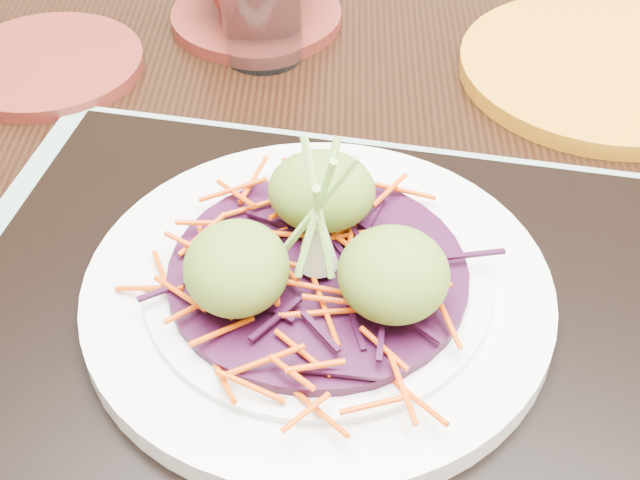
# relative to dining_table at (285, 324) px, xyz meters

# --- Properties ---
(dining_table) EXTENTS (1.12, 0.76, 0.69)m
(dining_table) POSITION_rel_dining_table_xyz_m (0.00, 0.00, 0.00)
(dining_table) COLOR black
(dining_table) RESTS_ON ground
(placemat) EXTENTS (0.51, 0.43, 0.00)m
(placemat) POSITION_rel_dining_table_xyz_m (0.03, -0.08, 0.09)
(placemat) COLOR #81A794
(placemat) RESTS_ON dining_table
(serving_tray) EXTENTS (0.44, 0.36, 0.02)m
(serving_tray) POSITION_rel_dining_table_xyz_m (0.03, -0.08, 0.10)
(serving_tray) COLOR black
(serving_tray) RESTS_ON placemat
(white_plate) EXTENTS (0.26, 0.26, 0.02)m
(white_plate) POSITION_rel_dining_table_xyz_m (0.03, -0.08, 0.12)
(white_plate) COLOR silver
(white_plate) RESTS_ON serving_tray
(cabbage_bed) EXTENTS (0.16, 0.16, 0.01)m
(cabbage_bed) POSITION_rel_dining_table_xyz_m (0.03, -0.08, 0.13)
(cabbage_bed) COLOR #300925
(cabbage_bed) RESTS_ON white_plate
(carrot_julienne) EXTENTS (0.20, 0.20, 0.01)m
(carrot_julienne) POSITION_rel_dining_table_xyz_m (0.03, -0.08, 0.14)
(carrot_julienne) COLOR #DC4503
(carrot_julienne) RESTS_ON cabbage_bed
(guacamole_scoops) EXTENTS (0.14, 0.13, 0.04)m
(guacamole_scoops) POSITION_rel_dining_table_xyz_m (0.03, -0.08, 0.16)
(guacamole_scoops) COLOR olive
(guacamole_scoops) RESTS_ON cabbage_bed
(scallion_garnish) EXTENTS (0.06, 0.06, 0.09)m
(scallion_garnish) POSITION_rel_dining_table_xyz_m (0.03, -0.08, 0.18)
(scallion_garnish) COLOR #89CA50
(scallion_garnish) RESTS_ON cabbage_bed
(terracotta_side_plate) EXTENTS (0.19, 0.19, 0.01)m
(terracotta_side_plate) POSITION_rel_dining_table_xyz_m (-0.20, 0.18, 0.10)
(terracotta_side_plate) COLOR #5C1D16
(terracotta_side_plate) RESTS_ON dining_table
(water_glass) EXTENTS (0.07, 0.07, 0.09)m
(water_glass) POSITION_rel_dining_table_xyz_m (-0.03, 0.22, 0.14)
(water_glass) COLOR white
(water_glass) RESTS_ON dining_table
(yellow_plate) EXTENTS (0.30, 0.30, 0.01)m
(yellow_plate) POSITION_rel_dining_table_xyz_m (0.24, 0.20, 0.10)
(yellow_plate) COLOR #C47715
(yellow_plate) RESTS_ON dining_table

